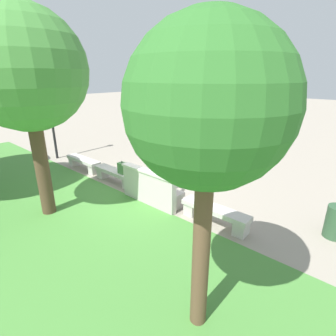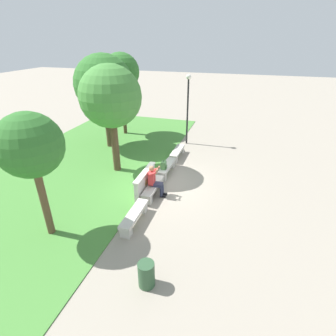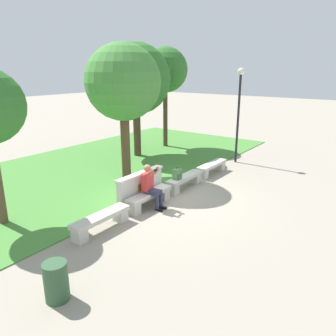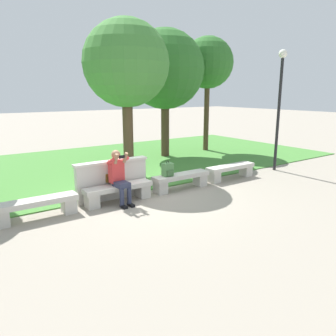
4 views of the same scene
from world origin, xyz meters
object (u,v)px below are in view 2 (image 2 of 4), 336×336
tree_behind_wall (30,146)px  tree_far_back (121,72)px  bench_main (134,216)px  trash_bin (146,274)px  person_photographer (155,179)px  bench_near (153,188)px  tree_left_background (111,97)px  bench_far (177,152)px  lamp_post (188,100)px  bench_mid (167,168)px  tree_right_background (104,85)px  backpack (164,166)px

tree_behind_wall → tree_far_back: bearing=10.9°
bench_main → tree_behind_wall: bearing=117.3°
tree_far_back → trash_bin: tree_far_back is taller
person_photographer → bench_near: bearing=81.6°
person_photographer → tree_left_background: 4.10m
bench_far → lamp_post: (2.18, -0.01, 2.34)m
tree_behind_wall → bench_mid: bearing=-25.5°
trash_bin → lamp_post: lamp_post is taller
bench_main → bench_near: 1.96m
tree_left_background → tree_right_background: (2.73, 1.83, 0.03)m
bench_far → lamp_post: 3.20m
tree_left_background → tree_far_back: (5.11, 1.94, 0.39)m
bench_main → trash_bin: size_ratio=2.35×
bench_near → tree_behind_wall: tree_behind_wall is taller
person_photographer → backpack: 1.53m
tree_behind_wall → trash_bin: bearing=-105.1°
person_photographer → tree_right_background: (4.35, 4.35, 2.83)m
tree_far_back → lamp_post: (-0.62, -4.39, -1.30)m
tree_behind_wall → tree_left_background: size_ratio=0.83×
bench_main → backpack: size_ratio=4.12×
bench_mid → tree_far_back: bearing=42.6°
bench_far → trash_bin: size_ratio=2.35×
bench_main → bench_mid: same height
bench_mid → tree_behind_wall: size_ratio=0.43×
trash_bin → tree_right_background: bearing=33.1°
person_photographer → tree_left_background: size_ratio=0.27×
tree_far_back → tree_behind_wall: bearing=-169.1°
bench_main → trash_bin: bearing=-150.0°
backpack → tree_right_background: (2.83, 4.26, 2.94)m
tree_behind_wall → tree_far_back: size_ratio=0.80×
person_photographer → trash_bin: size_ratio=1.76×
bench_main → tree_left_background: 5.40m
bench_near → backpack: 1.54m
bench_mid → lamp_post: bearing=-0.1°
backpack → bench_mid: bearing=-1.4°
bench_far → backpack: (-2.40, 0.01, 0.33)m
bench_main → tree_far_back: size_ratio=0.35×
bench_near → tree_behind_wall: 4.95m
tree_right_background → trash_bin: size_ratio=6.90×
tree_right_background → tree_far_back: size_ratio=1.02×
tree_right_background → person_photographer: bearing=-135.0°
bench_far → tree_behind_wall: 8.07m
tree_behind_wall → trash_bin: size_ratio=5.47×
tree_right_background → trash_bin: (-8.59, -5.60, -3.19)m
tree_left_background → trash_bin: tree_left_background is taller
bench_far → backpack: size_ratio=4.12×
tree_left_background → tree_far_back: 5.47m
tree_behind_wall → lamp_post: size_ratio=1.01×
bench_main → tree_far_back: bearing=26.8°
backpack → lamp_post: (4.58, -0.02, 2.01)m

